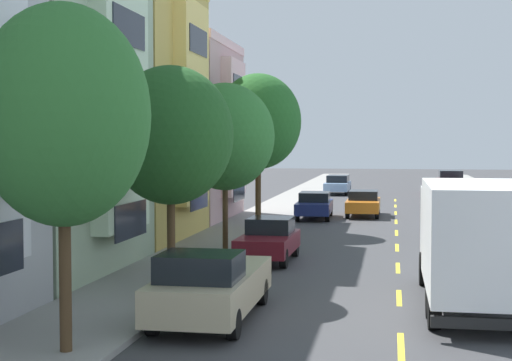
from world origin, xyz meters
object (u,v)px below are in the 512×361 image
at_px(moving_orange_sedan, 363,203).
at_px(parked_suv_teal, 471,197).
at_px(parked_hatchback_burgundy, 269,240).
at_px(parked_pickup_champagne, 210,286).
at_px(street_tree_nearest, 63,116).
at_px(parked_sedan_charcoal, 463,193).
at_px(street_tree_second, 171,135).
at_px(parked_wagon_sky, 338,184).
at_px(street_tree_third, 225,137).
at_px(delivery_box_truck, 473,236).
at_px(parked_sedan_navy, 315,205).
at_px(parked_hatchback_black, 496,221).
at_px(parked_suv_red, 450,182).
at_px(street_tree_farthest, 258,122).

bearing_deg(moving_orange_sedan, parked_suv_teal, 23.39).
relative_size(parked_hatchback_burgundy, parked_pickup_champagne, 0.76).
bearing_deg(street_tree_nearest, parked_sedan_charcoal, 74.59).
distance_m(street_tree_second, parked_hatchback_burgundy, 6.84).
bearing_deg(parked_pickup_champagne, street_tree_second, 118.70).
bearing_deg(parked_wagon_sky, street_tree_nearest, -92.31).
distance_m(street_tree_third, delivery_box_truck, 12.10).
xyz_separation_m(parked_sedan_navy, parked_pickup_champagne, (-0.02, -24.41, 0.08)).
bearing_deg(parked_hatchback_black, moving_orange_sedan, 123.84).
distance_m(parked_hatchback_burgundy, parked_hatchback_black, 11.87).
height_order(street_tree_nearest, parked_sedan_navy, street_tree_nearest).
xyz_separation_m(street_tree_second, delivery_box_truck, (8.20, -1.26, -2.53)).
distance_m(parked_suv_red, parked_hatchback_black, 27.51).
bearing_deg(street_tree_farthest, street_tree_nearest, -90.00).
relative_size(street_tree_nearest, moving_orange_sedan, 1.49).
height_order(street_tree_nearest, parked_hatchback_black, street_tree_nearest).
distance_m(delivery_box_truck, parked_sedan_charcoal, 33.40).
xyz_separation_m(parked_hatchback_burgundy, parked_wagon_sky, (-0.02, 34.99, 0.05)).
bearing_deg(street_tree_second, parked_hatchback_burgundy, 70.45).
bearing_deg(parked_wagon_sky, parked_hatchback_black, -72.06).
relative_size(parked_hatchback_burgundy, parked_suv_teal, 0.84).
xyz_separation_m(street_tree_third, street_tree_farthest, (0.00, 7.27, 0.75)).
bearing_deg(delivery_box_truck, street_tree_third, 133.86).
relative_size(street_tree_farthest, parked_sedan_charcoal, 1.59).
bearing_deg(delivery_box_truck, parked_sedan_charcoal, 85.48).
relative_size(street_tree_nearest, parked_hatchback_black, 1.67).
height_order(delivery_box_truck, parked_suv_teal, delivery_box_truck).
bearing_deg(street_tree_second, moving_orange_sedan, 78.48).
bearing_deg(street_tree_farthest, moving_orange_sedan, 60.17).
bearing_deg(street_tree_farthest, street_tree_third, -90.00).
bearing_deg(parked_suv_red, parked_pickup_champagne, -100.93).
bearing_deg(parked_pickup_champagne, parked_hatchback_black, 63.47).
bearing_deg(street_tree_second, parked_suv_red, 75.44).
xyz_separation_m(parked_suv_teal, parked_wagon_sky, (-8.77, 15.27, -0.18)).
xyz_separation_m(street_tree_third, parked_wagon_sky, (1.92, 33.20, -3.56)).
distance_m(street_tree_nearest, parked_hatchback_black, 23.72).
distance_m(parked_hatchback_burgundy, parked_suv_teal, 21.58).
bearing_deg(parked_suv_teal, parked_hatchback_burgundy, -113.92).
distance_m(street_tree_second, street_tree_third, 7.27).
xyz_separation_m(street_tree_third, parked_hatchback_burgundy, (1.94, -1.79, -3.61)).
bearing_deg(parked_suv_red, parked_hatchback_burgundy, -103.77).
height_order(street_tree_third, parked_hatchback_burgundy, street_tree_third).
bearing_deg(parked_sedan_navy, street_tree_nearest, -94.16).
relative_size(parked_suv_red, parked_wagon_sky, 1.02).
distance_m(parked_sedan_charcoal, parked_hatchback_burgundy, 27.99).
bearing_deg(parked_hatchback_black, parked_pickup_champagne, -116.53).
height_order(street_tree_third, parked_suv_red, street_tree_third).
distance_m(delivery_box_truck, moving_orange_sedan, 24.12).
relative_size(delivery_box_truck, parked_wagon_sky, 1.60).
relative_size(parked_sedan_navy, parked_hatchback_black, 1.13).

